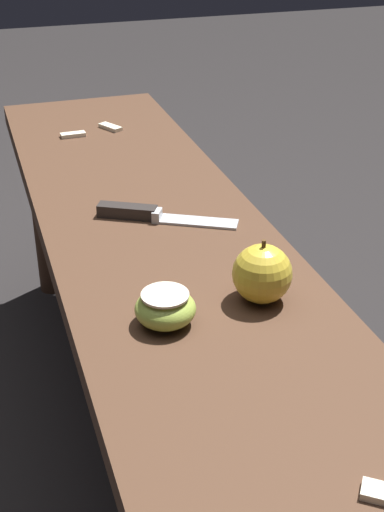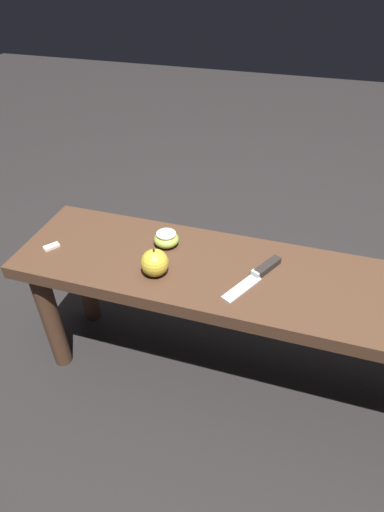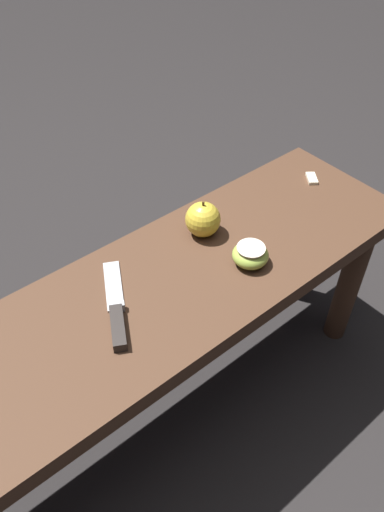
% 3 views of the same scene
% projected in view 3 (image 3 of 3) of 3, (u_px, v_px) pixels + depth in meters
% --- Properties ---
extents(ground_plane, '(8.00, 8.00, 0.00)m').
position_uv_depth(ground_plane, '(139.00, 430.00, 1.26)').
color(ground_plane, black).
extents(wooden_bench, '(1.38, 0.34, 0.47)m').
position_uv_depth(wooden_bench, '(124.00, 337.00, 0.99)').
color(wooden_bench, '#472D1E').
rests_on(wooden_bench, ground_plane).
extents(knife, '(0.13, 0.21, 0.02)m').
position_uv_depth(knife, '(117.00, 315.00, 0.92)').
color(knife, '#B7BABF').
rests_on(knife, wooden_bench).
extents(apple_whole, '(0.08, 0.08, 0.09)m').
position_uv_depth(apple_whole, '(203.00, 219.00, 1.06)').
color(apple_whole, gold).
rests_on(apple_whole, wooden_bench).
extents(apple_cut, '(0.07, 0.07, 0.04)m').
position_uv_depth(apple_cut, '(250.00, 255.00, 1.01)').
color(apple_cut, '#9EB747').
rests_on(apple_cut, wooden_bench).
extents(apple_slice_center, '(0.04, 0.05, 0.01)m').
position_uv_depth(apple_slice_center, '(312.00, 178.00, 1.23)').
color(apple_slice_center, beige).
rests_on(apple_slice_center, wooden_bench).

